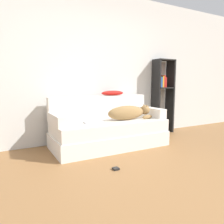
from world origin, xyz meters
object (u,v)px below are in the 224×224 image
Objects in this scene: throw_pillow at (113,93)px; bookshelf at (163,92)px; laptop at (94,122)px; couch at (109,134)px; power_adapter at (116,169)px; dog at (129,112)px.

bookshelf is (1.24, 0.05, 0.00)m from throw_pillow.
throw_pillow is 0.29× the size of bookshelf.
bookshelf reaches higher than throw_pillow.
throw_pillow is at bearing 52.90° from laptop.
couch is at bearing -165.16° from bookshelf.
power_adapter is at bearing -116.90° from throw_pillow.
dog is 1.84× the size of throw_pillow.
laptop is (-0.64, 0.01, -0.11)m from dog.
power_adapter is (-0.08, -0.83, -0.44)m from laptop.
dog is at bearing 14.03° from laptop.
throw_pillow is (-0.07, 0.45, 0.31)m from dog.
laptop is at bearing -142.37° from throw_pillow.
dog is 11.14× the size of power_adapter.
bookshelf is at bearing 34.99° from power_adapter.
dog is (0.32, -0.10, 0.35)m from couch.
laptop is 4.91× the size of power_adapter.
throw_pillow is at bearing 99.51° from dog.
laptop reaches higher than power_adapter.
power_adapter is (-1.88, -1.31, -0.87)m from bookshelf.
dog is 1.30m from bookshelf.
bookshelf is at bearing 14.84° from couch.
laptop is at bearing 178.76° from dog.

